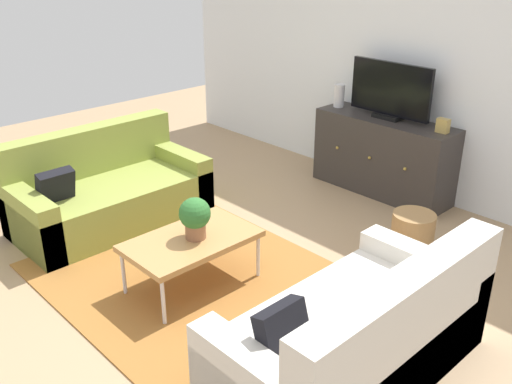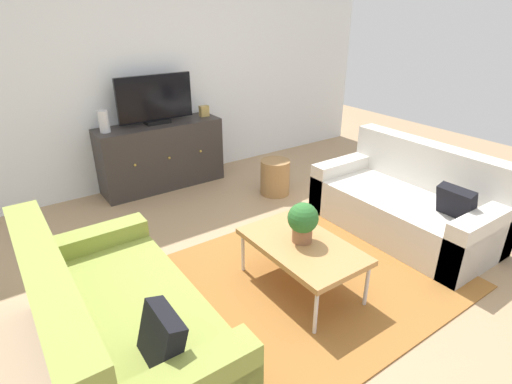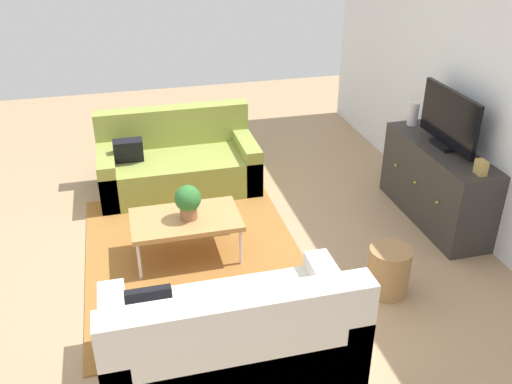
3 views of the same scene
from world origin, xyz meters
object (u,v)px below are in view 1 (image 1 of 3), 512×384
at_px(potted_plant, 195,216).
at_px(glass_vase, 339,96).
at_px(wicker_basket, 412,237).
at_px(couch_right_side, 361,341).
at_px(flat_screen_tv, 390,91).
at_px(couch_left_side, 105,193).
at_px(coffee_table, 191,242).
at_px(tv_console, 383,156).
at_px(mantel_clock, 443,126).

xyz_separation_m(potted_plant, glass_vase, (-0.69, 2.44, 0.32)).
height_order(glass_vase, wicker_basket, glass_vase).
height_order(couch_right_side, wicker_basket, couch_right_side).
bearing_deg(flat_screen_tv, glass_vase, -178.09).
bearing_deg(couch_left_side, coffee_table, -3.97).
height_order(tv_console, mantel_clock, mantel_clock).
bearing_deg(wicker_basket, coffee_table, -120.99).
bearing_deg(glass_vase, couch_right_side, -48.14).
bearing_deg(mantel_clock, couch_left_side, -129.45).
distance_m(potted_plant, glass_vase, 2.56).
relative_size(potted_plant, tv_console, 0.22).
height_order(couch_left_side, potted_plant, couch_left_side).
bearing_deg(wicker_basket, couch_left_side, -148.78).
bearing_deg(glass_vase, couch_left_side, -107.59).
bearing_deg(flat_screen_tv, couch_right_side, -57.48).
xyz_separation_m(glass_vase, mantel_clock, (1.20, 0.00, -0.05)).
height_order(potted_plant, mantel_clock, mantel_clock).
xyz_separation_m(coffee_table, tv_console, (-0.07, 2.47, 0.02)).
bearing_deg(tv_console, flat_screen_tv, 90.00).
xyz_separation_m(tv_console, wicker_basket, (0.97, -0.96, -0.18)).
bearing_deg(potted_plant, couch_left_side, 177.23).
height_order(couch_right_side, flat_screen_tv, flat_screen_tv).
distance_m(coffee_table, tv_console, 2.47).
distance_m(couch_left_side, glass_vase, 2.57).
xyz_separation_m(potted_plant, wicker_basket, (0.89, 1.48, -0.37)).
relative_size(couch_right_side, mantel_clock, 12.93).
relative_size(couch_left_side, tv_console, 1.17).
height_order(couch_right_side, potted_plant, couch_right_side).
relative_size(coffee_table, mantel_clock, 7.31).
relative_size(potted_plant, glass_vase, 1.32).
distance_m(tv_console, mantel_clock, 0.75).
bearing_deg(mantel_clock, tv_console, -180.00).
bearing_deg(wicker_basket, glass_vase, 148.52).
distance_m(couch_right_side, potted_plant, 1.47).
xyz_separation_m(couch_left_side, mantel_clock, (1.95, 2.37, 0.57)).
xyz_separation_m(potted_plant, mantel_clock, (0.51, 2.44, 0.27)).
distance_m(glass_vase, wicker_basket, 1.97).
xyz_separation_m(tv_console, mantel_clock, (0.60, 0.00, 0.45)).
distance_m(couch_right_side, tv_console, 2.83).
xyz_separation_m(couch_right_side, coffee_table, (-1.46, -0.10, 0.10)).
bearing_deg(wicker_basket, flat_screen_tv, 134.70).
bearing_deg(couch_left_side, flat_screen_tv, 60.52).
xyz_separation_m(couch_right_side, tv_console, (-1.53, 2.37, 0.12)).
distance_m(coffee_table, potted_plant, 0.21).
relative_size(glass_vase, mantel_clock, 1.81).
bearing_deg(tv_console, couch_left_side, -119.68).
bearing_deg(wicker_basket, mantel_clock, 111.15).
bearing_deg(mantel_clock, coffee_table, -102.17).
relative_size(tv_console, glass_vase, 6.12).
relative_size(coffee_table, potted_plant, 3.05).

